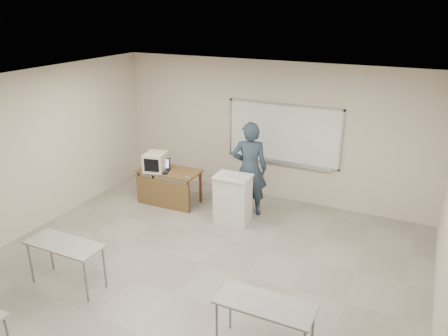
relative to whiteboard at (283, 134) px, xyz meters
The scene contains 10 objects.
floor 4.25m from the whiteboard, 94.32° to the right, with size 7.00×8.00×0.01m, color gray.
whiteboard is the anchor object (origin of this frame).
student_desks 5.39m from the whiteboard, 93.23° to the right, with size 4.40×2.20×0.73m.
instructor_desk 2.67m from the whiteboard, 147.19° to the right, with size 1.33×0.67×0.75m.
podium 1.84m from the whiteboard, 108.81° to the right, with size 0.70×0.51×0.98m.
crt_monitor 2.77m from the whiteboard, 149.79° to the right, with size 0.43×0.47×0.40m.
laptop 2.68m from the whiteboard, 148.16° to the right, with size 0.35×0.32×0.26m.
mouse 2.23m from the whiteboard, 137.04° to the right, with size 0.09×0.06×0.03m, color gray.
keyboard 1.70m from the whiteboard, 102.43° to the right, with size 0.43×0.14×0.02m, color beige.
presenter 1.16m from the whiteboard, 110.19° to the right, with size 0.71×0.47×1.95m, color black.
Camera 1 is at (3.02, -4.59, 4.09)m, focal length 35.00 mm.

